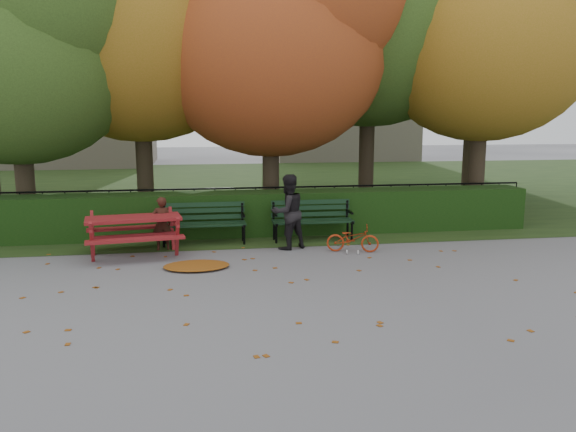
{
  "coord_description": "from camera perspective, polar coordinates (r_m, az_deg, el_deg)",
  "views": [
    {
      "loc": [
        -1.4,
        -8.43,
        2.71
      ],
      "look_at": [
        0.15,
        1.19,
        1.0
      ],
      "focal_mm": 35.0,
      "sensor_mm": 36.0,
      "label": 1
    }
  ],
  "objects": [
    {
      "name": "tree_c",
      "position": [
        14.71,
        -0.35,
        18.22
      ],
      "size": [
        6.3,
        6.0,
        8.0
      ],
      "color": "#32271D",
      "rests_on": "ground"
    },
    {
      "name": "leaf_scatter",
      "position": [
        9.24,
        -0.04,
        -7.05
      ],
      "size": [
        9.0,
        5.7,
        0.01
      ],
      "primitive_type": null,
      "color": "brown",
      "rests_on": "ground"
    },
    {
      "name": "bench_left",
      "position": [
        12.32,
        -8.55,
        -0.39
      ],
      "size": [
        1.8,
        0.57,
        0.88
      ],
      "color": "black",
      "rests_on": "ground"
    },
    {
      "name": "tree_e",
      "position": [
        16.43,
        20.81,
        17.65
      ],
      "size": [
        6.09,
        5.8,
        8.16
      ],
      "color": "#32271D",
      "rests_on": "ground"
    },
    {
      "name": "bench_right",
      "position": [
        12.57,
        2.45,
        -0.08
      ],
      "size": [
        1.8,
        0.57,
        0.88
      ],
      "color": "black",
      "rests_on": "ground"
    },
    {
      "name": "tree_b",
      "position": [
        15.44,
        -13.71,
        19.73
      ],
      "size": [
        6.72,
        6.4,
        8.79
      ],
      "color": "#32271D",
      "rests_on": "ground"
    },
    {
      "name": "tree_g",
      "position": [
        20.8,
        19.7,
        16.76
      ],
      "size": [
        6.3,
        6.0,
        8.55
      ],
      "color": "#32271D",
      "rests_on": "ground"
    },
    {
      "name": "leaf_pile",
      "position": [
        10.43,
        -9.28,
        -5.0
      ],
      "size": [
        1.44,
        1.26,
        0.08
      ],
      "primitive_type": "ellipsoid",
      "rotation": [
        0.0,
        0.0,
        -0.43
      ],
      "color": "brown",
      "rests_on": "ground"
    },
    {
      "name": "bicycle",
      "position": [
        11.53,
        6.59,
        -2.28
      ],
      "size": [
        1.12,
        0.64,
        0.56
      ],
      "primitive_type": "imported",
      "rotation": [
        0.0,
        0.0,
        1.3
      ],
      "color": "#A72D0F",
      "rests_on": "ground"
    },
    {
      "name": "picnic_table",
      "position": [
        11.51,
        -15.4,
        -0.93
      ],
      "size": [
        2.03,
        1.73,
        0.89
      ],
      "rotation": [
        0.0,
        0.0,
        0.15
      ],
      "color": "maroon",
      "rests_on": "ground"
    },
    {
      "name": "adult",
      "position": [
        11.63,
        -0.01,
        0.42
      ],
      "size": [
        0.94,
        0.85,
        1.56
      ],
      "primitive_type": "imported",
      "rotation": [
        0.0,
        0.0,
        3.57
      ],
      "color": "black",
      "rests_on": "ground"
    },
    {
      "name": "iron_fence",
      "position": [
        13.97,
        -3.3,
        0.99
      ],
      "size": [
        14.0,
        0.04,
        1.02
      ],
      "color": "black",
      "rests_on": "ground"
    },
    {
      "name": "child",
      "position": [
        11.85,
        -12.7,
        -0.75
      ],
      "size": [
        0.46,
        0.35,
        1.12
      ],
      "primitive_type": "imported",
      "rotation": [
        0.0,
        0.0,
        3.36
      ],
      "color": "#391A12",
      "rests_on": "ground"
    },
    {
      "name": "ground",
      "position": [
        8.96,
        0.27,
        -7.64
      ],
      "size": [
        90.0,
        90.0,
        0.0
      ],
      "primitive_type": "plane",
      "color": "slate",
      "rests_on": "ground"
    },
    {
      "name": "building_left",
      "position": [
        35.58,
        -22.44,
        16.98
      ],
      "size": [
        10.0,
        7.0,
        15.0
      ],
      "primitive_type": "cube",
      "color": "tan",
      "rests_on": "ground"
    },
    {
      "name": "building_right",
      "position": [
        37.76,
        5.47,
        14.92
      ],
      "size": [
        9.0,
        6.0,
        12.0
      ],
      "primitive_type": "cube",
      "color": "tan",
      "rests_on": "ground"
    },
    {
      "name": "grass_strip",
      "position": [
        22.63,
        -5.56,
        3.05
      ],
      "size": [
        90.0,
        90.0,
        0.0
      ],
      "primitive_type": "plane",
      "color": "#1C3213",
      "rests_on": "ground"
    },
    {
      "name": "tree_a",
      "position": [
        14.62,
        -25.16,
        16.17
      ],
      "size": [
        5.88,
        5.6,
        7.48
      ],
      "color": "#32271D",
      "rests_on": "ground"
    },
    {
      "name": "hedge",
      "position": [
        13.19,
        -2.94,
        0.3
      ],
      "size": [
        13.0,
        0.9,
        1.0
      ],
      "primitive_type": "cube",
      "color": "black",
      "rests_on": "ground"
    }
  ]
}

